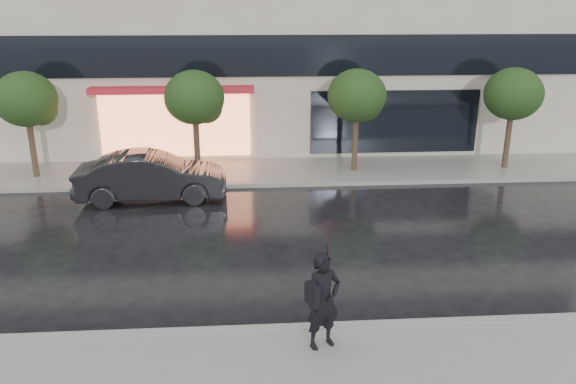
{
  "coord_description": "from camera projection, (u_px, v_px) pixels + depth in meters",
  "views": [
    {
      "loc": [
        -0.99,
        -10.69,
        6.21
      ],
      "look_at": [
        -0.01,
        3.66,
        1.4
      ],
      "focal_mm": 35.0,
      "sensor_mm": 36.0,
      "label": 1
    }
  ],
  "objects": [
    {
      "name": "curb_near",
      "position": [
        304.0,
        329.0,
        11.18
      ],
      "size": [
        60.0,
        0.25,
        0.14
      ],
      "primitive_type": "cube",
      "color": "gray",
      "rests_on": "ground"
    },
    {
      "name": "tree_mid_east",
      "position": [
        358.0,
        98.0,
        20.91
      ],
      "size": [
        2.2,
        2.2,
        3.99
      ],
      "color": "#33261C",
      "rests_on": "ground"
    },
    {
      "name": "tree_far_east",
      "position": [
        514.0,
        96.0,
        21.3
      ],
      "size": [
        2.2,
        2.2,
        3.99
      ],
      "color": "#33261C",
      "rests_on": "ground"
    },
    {
      "name": "parked_car",
      "position": [
        152.0,
        177.0,
        18.55
      ],
      "size": [
        4.98,
        1.97,
        1.61
      ],
      "primitive_type": "imported",
      "rotation": [
        0.0,
        0.0,
        1.63
      ],
      "color": "black",
      "rests_on": "ground"
    },
    {
      "name": "curb_far",
      "position": [
        279.0,
        184.0,
        20.17
      ],
      "size": [
        60.0,
        0.25,
        0.14
      ],
      "primitive_type": "cube",
      "color": "gray",
      "rests_on": "ground"
    },
    {
      "name": "pedestrian_with_umbrella",
      "position": [
        325.0,
        271.0,
        10.09
      ],
      "size": [
        1.17,
        1.17,
        2.5
      ],
      "rotation": [
        0.0,
        0.0,
        0.43
      ],
      "color": "black",
      "rests_on": "sidewalk_near"
    },
    {
      "name": "tree_mid_west",
      "position": [
        196.0,
        99.0,
        20.52
      ],
      "size": [
        2.2,
        2.2,
        3.99
      ],
      "color": "#33261C",
      "rests_on": "ground"
    },
    {
      "name": "sidewalk_far",
      "position": [
        277.0,
        171.0,
        21.83
      ],
      "size": [
        60.0,
        3.5,
        0.12
      ],
      "primitive_type": "cube",
      "color": "slate",
      "rests_on": "ground"
    },
    {
      "name": "ground",
      "position": [
        300.0,
        307.0,
        12.15
      ],
      "size": [
        120.0,
        120.0,
        0.0
      ],
      "primitive_type": "plane",
      "color": "black",
      "rests_on": "ground"
    },
    {
      "name": "tree_far_west",
      "position": [
        28.0,
        101.0,
        20.13
      ],
      "size": [
        2.2,
        2.2,
        3.99
      ],
      "color": "#33261C",
      "rests_on": "ground"
    }
  ]
}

